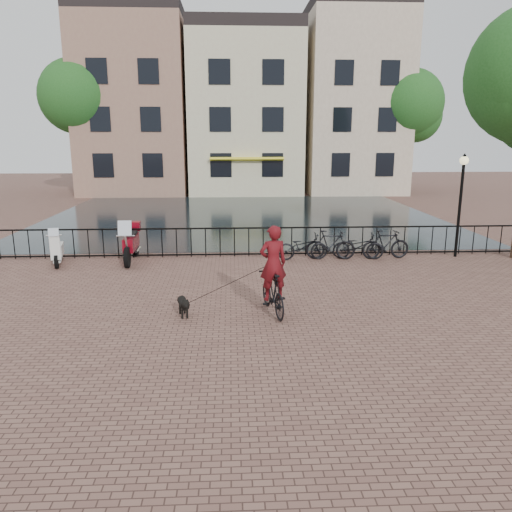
{
  "coord_description": "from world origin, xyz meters",
  "views": [
    {
      "loc": [
        -0.6,
        -8.96,
        4.07
      ],
      "look_at": [
        0.0,
        3.0,
        1.2
      ],
      "focal_mm": 35.0,
      "sensor_mm": 36.0,
      "label": 1
    }
  ],
  "objects_px": {
    "cyclist": "(273,275)",
    "scooter": "(57,244)",
    "dog": "(183,306)",
    "motorcycle": "(131,238)",
    "lamp_post": "(462,188)"
  },
  "relations": [
    {
      "from": "lamp_post",
      "to": "dog",
      "type": "height_order",
      "value": "lamp_post"
    },
    {
      "from": "lamp_post",
      "to": "motorcycle",
      "type": "relative_size",
      "value": 1.57
    },
    {
      "from": "dog",
      "to": "cyclist",
      "type": "bearing_deg",
      "value": -12.62
    },
    {
      "from": "cyclist",
      "to": "motorcycle",
      "type": "height_order",
      "value": "cyclist"
    },
    {
      "from": "lamp_post",
      "to": "motorcycle",
      "type": "xyz_separation_m",
      "value": [
        -11.14,
        -0.15,
        -1.59
      ]
    },
    {
      "from": "cyclist",
      "to": "scooter",
      "type": "bearing_deg",
      "value": -48.75
    },
    {
      "from": "dog",
      "to": "motorcycle",
      "type": "xyz_separation_m",
      "value": [
        -2.21,
        5.37,
        0.53
      ]
    },
    {
      "from": "dog",
      "to": "scooter",
      "type": "xyz_separation_m",
      "value": [
        -4.54,
        5.1,
        0.42
      ]
    },
    {
      "from": "scooter",
      "to": "cyclist",
      "type": "bearing_deg",
      "value": -50.1
    },
    {
      "from": "dog",
      "to": "scooter",
      "type": "bearing_deg",
      "value": 117.04
    },
    {
      "from": "cyclist",
      "to": "scooter",
      "type": "distance_m",
      "value": 8.32
    },
    {
      "from": "lamp_post",
      "to": "cyclist",
      "type": "xyz_separation_m",
      "value": [
        -6.85,
        -5.44,
        -1.44
      ]
    },
    {
      "from": "motorcycle",
      "to": "scooter",
      "type": "xyz_separation_m",
      "value": [
        -2.33,
        -0.27,
        -0.11
      ]
    },
    {
      "from": "lamp_post",
      "to": "scooter",
      "type": "bearing_deg",
      "value": -178.2
    },
    {
      "from": "motorcycle",
      "to": "dog",
      "type": "bearing_deg",
      "value": -68.96
    }
  ]
}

